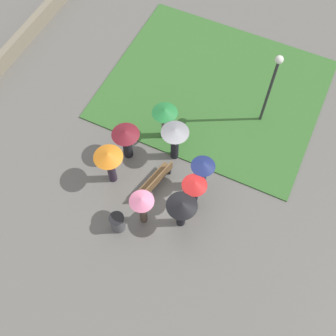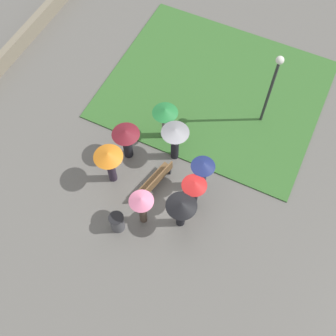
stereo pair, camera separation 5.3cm
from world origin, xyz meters
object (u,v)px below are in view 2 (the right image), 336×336
(crowd_person_red, at_px, (194,189))
(crowd_person_pink, at_px, (142,205))
(crowd_person_grey, at_px, (175,137))
(crowd_person_orange, at_px, (109,160))
(park_bench, at_px, (156,180))
(crowd_person_green, at_px, (165,116))
(trash_bin, at_px, (117,222))
(crowd_person_navy, at_px, (202,171))
(crowd_person_black, at_px, (181,208))
(lamp_post, at_px, (273,82))
(crowd_person_maroon, at_px, (126,138))

(crowd_person_red, xyz_separation_m, crowd_person_pink, (1.43, -1.41, 0.10))
(crowd_person_grey, bearing_deg, crowd_person_orange, 7.61)
(park_bench, xyz_separation_m, crowd_person_green, (-2.33, -0.71, 0.97))
(crowd_person_grey, bearing_deg, park_bench, 46.24)
(crowd_person_pink, bearing_deg, park_bench, 179.26)
(crowd_person_green, bearing_deg, trash_bin, -158.46)
(crowd_person_grey, height_order, crowd_person_navy, crowd_person_grey)
(trash_bin, height_order, crowd_person_grey, crowd_person_grey)
(trash_bin, relative_size, crowd_person_orange, 0.46)
(crowd_person_black, xyz_separation_m, crowd_person_navy, (-1.77, 0.06, -0.13))
(trash_bin, relative_size, crowd_person_black, 0.50)
(crowd_person_black, distance_m, crowd_person_navy, 1.77)
(crowd_person_grey, bearing_deg, crowd_person_green, -84.08)
(lamp_post, bearing_deg, trash_bin, -24.31)
(trash_bin, bearing_deg, crowd_person_black, 120.04)
(crowd_person_maroon, xyz_separation_m, crowd_person_red, (0.91, 3.33, 0.05))
(crowd_person_red, relative_size, crowd_person_pink, 0.97)
(crowd_person_navy, bearing_deg, crowd_person_black, -77.87)
(crowd_person_black, distance_m, crowd_person_grey, 2.98)
(crowd_person_orange, bearing_deg, crowd_person_grey, 3.26)
(trash_bin, distance_m, crowd_person_black, 2.55)
(crowd_person_maroon, height_order, crowd_person_navy, crowd_person_navy)
(crowd_person_orange, bearing_deg, lamp_post, 5.15)
(lamp_post, bearing_deg, crowd_person_maroon, -47.13)
(park_bench, relative_size, lamp_post, 0.47)
(crowd_person_green, height_order, crowd_person_orange, crowd_person_orange)
(crowd_person_pink, bearing_deg, lamp_post, 149.83)
(crowd_person_red, height_order, crowd_person_pink, crowd_person_pink)
(crowd_person_red, distance_m, crowd_person_pink, 2.01)
(park_bench, xyz_separation_m, lamp_post, (-4.91, 2.70, 2.06))
(crowd_person_maroon, height_order, crowd_person_grey, crowd_person_grey)
(park_bench, height_order, crowd_person_green, crowd_person_green)
(crowd_person_red, bearing_deg, crowd_person_black, 70.53)
(trash_bin, relative_size, crowd_person_maroon, 0.52)
(crowd_person_pink, bearing_deg, crowd_person_green, -175.40)
(lamp_post, xyz_separation_m, trash_bin, (7.11, -3.21, -2.08))
(trash_bin, relative_size, crowd_person_pink, 0.47)
(crowd_person_maroon, height_order, crowd_person_pink, crowd_person_pink)
(trash_bin, distance_m, crowd_person_maroon, 3.34)
(park_bench, height_order, crowd_person_black, crowd_person_black)
(crowd_person_maroon, height_order, crowd_person_orange, crowd_person_orange)
(trash_bin, distance_m, crowd_person_grey, 3.96)
(crowd_person_navy, bearing_deg, crowd_person_pink, -107.35)
(crowd_person_orange, bearing_deg, trash_bin, -100.81)
(crowd_person_black, bearing_deg, crowd_person_maroon, 112.95)
(crowd_person_green, relative_size, crowd_person_maroon, 1.10)
(crowd_person_orange, bearing_deg, crowd_person_navy, -25.38)
(crowd_person_green, height_order, crowd_person_grey, crowd_person_grey)
(crowd_person_black, bearing_deg, crowd_person_grey, 82.07)
(lamp_post, distance_m, crowd_person_black, 6.14)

